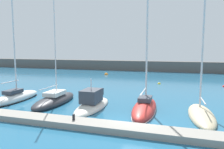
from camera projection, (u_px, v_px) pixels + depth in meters
The scene contains 12 objects.
ground_plane at pixel (136, 123), 17.02m from camera, with size 120.00×120.00×0.00m, color #236084.
dock_pier at pixel (130, 129), 15.06m from camera, with size 35.13×1.68×0.48m, color gray.
breakwater_seawall at pixel (167, 66), 55.72m from camera, with size 108.00×2.90×2.62m, color #5B5651.
sailboat_white_nearest at pixel (15, 97), 24.26m from camera, with size 2.07×7.37×13.64m.
sailboat_charcoal_second at pixel (55, 100), 23.25m from camera, with size 2.78×7.72×13.56m.
motorboat_ivory_third at pixel (92, 104), 21.43m from camera, with size 2.34×7.14×3.39m.
sailboat_red_fourth at pixel (145, 107), 20.19m from camera, with size 2.27×7.73×16.40m.
sailboat_sand_fifth at pixel (201, 114), 18.54m from camera, with size 2.47×7.26×11.72m.
mooring_buoy_yellow at pixel (159, 84), 35.98m from camera, with size 0.51×0.51×0.51m, color yellow.
mooring_buoy_red at pixel (224, 87), 33.27m from camera, with size 0.58×0.58×0.58m, color red.
mooring_buoy_orange at pixel (106, 75), 48.95m from camera, with size 0.87×0.87×0.87m, color orange.
dock_bollard at pixel (74, 117), 16.31m from camera, with size 0.20×0.20×0.44m, color black.
Camera 1 is at (3.16, -16.26, 5.79)m, focal length 34.88 mm.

